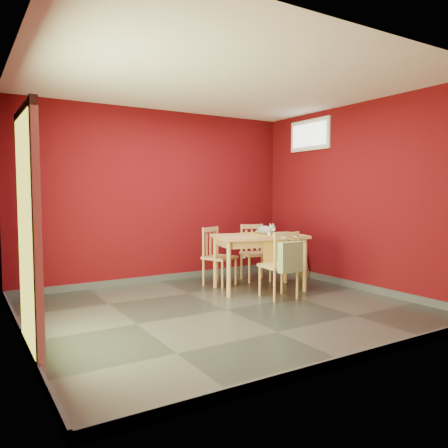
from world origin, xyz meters
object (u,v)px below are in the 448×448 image
dining_table (259,242)px  chair_far_left (217,255)px  picture_frame (300,264)px  cat (265,228)px  tote_bag (290,257)px  chair_far_right (255,252)px  chair_near (280,264)px

dining_table → chair_far_left: (-0.35, 0.60, -0.25)m
picture_frame → cat: bearing=-155.5°
cat → picture_frame: bearing=35.6°
picture_frame → tote_bag: bearing=-135.2°
chair_far_right → tote_bag: chair_far_right is taller
picture_frame → chair_near: bearing=-140.3°
tote_bag → chair_far_right: bearing=72.3°
dining_table → picture_frame: bearing=21.9°
tote_bag → cat: 0.84m
chair_far_left → tote_bag: bearing=-79.3°
tote_bag → cat: (0.17, 0.77, 0.31)m
dining_table → tote_bag: (-0.09, -0.79, -0.12)m
dining_table → cat: (0.09, -0.02, 0.19)m
chair_near → tote_bag: size_ratio=1.94×
chair_near → picture_frame: (1.27, 1.05, -0.25)m
dining_table → chair_far_left: size_ratio=1.60×
chair_far_left → picture_frame: bearing=-4.6°
chair_far_right → cat: cat is taller
cat → tote_bag: bearing=-91.5°
chair_far_left → picture_frame: chair_far_left is taller
chair_far_right → chair_near: bearing=-110.2°
dining_table → tote_bag: tote_bag is taller
dining_table → chair_near: bearing=-97.4°
cat → chair_near: bearing=-95.2°
chair_far_left → tote_bag: chair_far_left is taller
chair_near → cat: cat is taller
chair_far_right → picture_frame: size_ratio=2.08×
dining_table → picture_frame: dining_table is taller
chair_far_right → dining_table: bearing=-120.4°
chair_near → cat: size_ratio=2.45×
chair_far_left → cat: 0.88m
chair_far_right → cat: bearing=-113.3°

